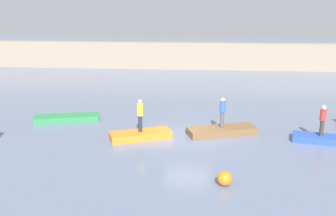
{
  "coord_description": "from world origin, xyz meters",
  "views": [
    {
      "loc": [
        0.77,
        -21.39,
        7.47
      ],
      "look_at": [
        -1.3,
        2.36,
        0.99
      ],
      "focal_mm": 43.21,
      "sensor_mm": 36.0,
      "label": 1
    }
  ],
  "objects_px": {
    "person_blue_shirt": "(222,111)",
    "mooring_buoy": "(225,178)",
    "rowboat_green": "(67,118)",
    "person_hiviz_shirt": "(140,114)",
    "rowboat_orange": "(140,135)",
    "rowboat_blue": "(321,139)",
    "person_red_shirt": "(323,119)",
    "rowboat_brown": "(222,131)"
  },
  "relations": [
    {
      "from": "rowboat_brown",
      "to": "rowboat_blue",
      "type": "xyz_separation_m",
      "value": [
        5.25,
        -0.85,
        -0.02
      ]
    },
    {
      "from": "rowboat_orange",
      "to": "rowboat_blue",
      "type": "height_order",
      "value": "rowboat_orange"
    },
    {
      "from": "person_blue_shirt",
      "to": "person_red_shirt",
      "type": "xyz_separation_m",
      "value": [
        5.25,
        -0.85,
        -0.05
      ]
    },
    {
      "from": "rowboat_green",
      "to": "mooring_buoy",
      "type": "height_order",
      "value": "mooring_buoy"
    },
    {
      "from": "person_hiviz_shirt",
      "to": "mooring_buoy",
      "type": "distance_m",
      "value": 7.03
    },
    {
      "from": "mooring_buoy",
      "to": "rowboat_green",
      "type": "bearing_deg",
      "value": 138.74
    },
    {
      "from": "rowboat_green",
      "to": "person_blue_shirt",
      "type": "bearing_deg",
      "value": -25.36
    },
    {
      "from": "rowboat_brown",
      "to": "person_red_shirt",
      "type": "distance_m",
      "value": 5.43
    },
    {
      "from": "rowboat_green",
      "to": "person_red_shirt",
      "type": "height_order",
      "value": "person_red_shirt"
    },
    {
      "from": "rowboat_brown",
      "to": "rowboat_blue",
      "type": "height_order",
      "value": "rowboat_brown"
    },
    {
      "from": "rowboat_green",
      "to": "rowboat_orange",
      "type": "bearing_deg",
      "value": -44.5
    },
    {
      "from": "person_hiviz_shirt",
      "to": "mooring_buoy",
      "type": "height_order",
      "value": "person_hiviz_shirt"
    },
    {
      "from": "rowboat_orange",
      "to": "rowboat_blue",
      "type": "bearing_deg",
      "value": -21.04
    },
    {
      "from": "rowboat_brown",
      "to": "person_hiviz_shirt",
      "type": "height_order",
      "value": "person_hiviz_shirt"
    },
    {
      "from": "person_red_shirt",
      "to": "person_blue_shirt",
      "type": "bearing_deg",
      "value": 170.77
    },
    {
      "from": "person_red_shirt",
      "to": "rowboat_green",
      "type": "bearing_deg",
      "value": 170.13
    },
    {
      "from": "rowboat_orange",
      "to": "person_hiviz_shirt",
      "type": "height_order",
      "value": "person_hiviz_shirt"
    },
    {
      "from": "person_red_shirt",
      "to": "mooring_buoy",
      "type": "distance_m",
      "value": 7.93
    },
    {
      "from": "rowboat_orange",
      "to": "mooring_buoy",
      "type": "bearing_deg",
      "value": -74.15
    },
    {
      "from": "person_blue_shirt",
      "to": "mooring_buoy",
      "type": "relative_size",
      "value": 2.78
    },
    {
      "from": "rowboat_blue",
      "to": "person_hiviz_shirt",
      "type": "height_order",
      "value": "person_hiviz_shirt"
    },
    {
      "from": "rowboat_orange",
      "to": "person_red_shirt",
      "type": "height_order",
      "value": "person_red_shirt"
    },
    {
      "from": "rowboat_green",
      "to": "rowboat_brown",
      "type": "relative_size",
      "value": 1.02
    },
    {
      "from": "rowboat_blue",
      "to": "person_blue_shirt",
      "type": "height_order",
      "value": "person_blue_shirt"
    },
    {
      "from": "rowboat_orange",
      "to": "person_red_shirt",
      "type": "xyz_separation_m",
      "value": [
        9.74,
        0.3,
        1.11
      ]
    },
    {
      "from": "rowboat_orange",
      "to": "mooring_buoy",
      "type": "xyz_separation_m",
      "value": [
        4.34,
        -5.42,
        0.11
      ]
    },
    {
      "from": "rowboat_orange",
      "to": "person_red_shirt",
      "type": "distance_m",
      "value": 9.81
    },
    {
      "from": "rowboat_blue",
      "to": "mooring_buoy",
      "type": "xyz_separation_m",
      "value": [
        -5.4,
        -5.72,
        0.13
      ]
    },
    {
      "from": "person_red_shirt",
      "to": "mooring_buoy",
      "type": "bearing_deg",
      "value": -133.36
    },
    {
      "from": "person_hiviz_shirt",
      "to": "person_red_shirt",
      "type": "relative_size",
      "value": 1.08
    },
    {
      "from": "rowboat_brown",
      "to": "person_hiviz_shirt",
      "type": "xyz_separation_m",
      "value": [
        -4.49,
        -1.15,
        1.22
      ]
    },
    {
      "from": "rowboat_orange",
      "to": "person_hiviz_shirt",
      "type": "bearing_deg",
      "value": 0.0
    },
    {
      "from": "rowboat_orange",
      "to": "rowboat_brown",
      "type": "xyz_separation_m",
      "value": [
        4.49,
        1.15,
        -0.0
      ]
    },
    {
      "from": "rowboat_green",
      "to": "person_hiviz_shirt",
      "type": "relative_size",
      "value": 2.17
    },
    {
      "from": "rowboat_orange",
      "to": "person_hiviz_shirt",
      "type": "relative_size",
      "value": 1.83
    },
    {
      "from": "person_blue_shirt",
      "to": "mooring_buoy",
      "type": "xyz_separation_m",
      "value": [
        -0.16,
        -6.57,
        -1.05
      ]
    },
    {
      "from": "rowboat_brown",
      "to": "rowboat_green",
      "type": "bearing_deg",
      "value": 150.41
    },
    {
      "from": "rowboat_brown",
      "to": "person_red_shirt",
      "type": "bearing_deg",
      "value": -28.62
    },
    {
      "from": "person_red_shirt",
      "to": "mooring_buoy",
      "type": "relative_size",
      "value": 2.72
    },
    {
      "from": "rowboat_blue",
      "to": "person_red_shirt",
      "type": "xyz_separation_m",
      "value": [
        0.0,
        0.0,
        1.13
      ]
    },
    {
      "from": "person_hiviz_shirt",
      "to": "rowboat_orange",
      "type": "bearing_deg",
      "value": 0.0
    },
    {
      "from": "rowboat_orange",
      "to": "rowboat_blue",
      "type": "distance_m",
      "value": 9.74
    }
  ]
}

